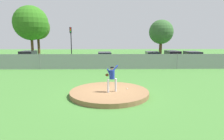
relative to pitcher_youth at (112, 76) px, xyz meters
name	(u,v)px	position (x,y,z in m)	size (l,w,h in m)	color
ground_plane	(109,76)	(-0.15, 6.27, -1.25)	(80.00, 80.00, 0.00)	#427A33
asphalt_strip	(109,64)	(-0.15, 14.77, -1.24)	(44.00, 7.00, 0.01)	#2B2B2D
pitchers_mound	(109,93)	(-0.15, 0.27, -1.11)	(4.93, 4.93, 0.28)	olive
pitcher_youth	(112,76)	(0.00, 0.00, 0.00)	(0.79, 0.34, 1.67)	silver
baseball	(127,89)	(1.00, 0.61, -0.93)	(0.07, 0.07, 0.07)	white
chainlink_fence	(109,62)	(-0.15, 10.27, -0.39)	(38.74, 0.07, 1.81)	gray
parked_car_navy	(152,58)	(5.71, 14.62, -0.46)	(1.96, 4.56, 1.65)	#161E4C
parked_car_champagne	(28,58)	(-11.11, 15.10, -0.43)	(1.98, 4.26, 1.73)	tan
parked_car_slate	(192,58)	(11.01, 14.28, -0.44)	(1.94, 4.39, 1.69)	slate
parked_car_teal	(105,58)	(-0.74, 14.28, -0.47)	(2.09, 4.53, 1.62)	#146066
parked_car_burgundy	(172,58)	(8.43, 14.63, -0.42)	(1.84, 4.52, 1.75)	maroon
traffic_light_near	(71,38)	(-5.94, 18.74, 2.19)	(0.28, 0.46, 5.05)	black
tree_tall_centre	(31,23)	(-13.60, 23.20, 4.69)	(5.88, 5.88, 8.89)	#4C331E
tree_slender_far	(38,28)	(-12.97, 24.61, 3.99)	(4.31, 4.31, 7.42)	#4C331E
tree_bushy_near	(161,32)	(9.15, 23.59, 3.19)	(4.28, 4.28, 6.61)	#4C331E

